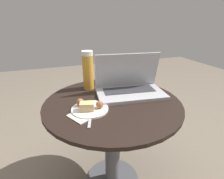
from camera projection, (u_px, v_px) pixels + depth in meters
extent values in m
cylinder|color=#515156|center=(112.00, 179.00, 1.14)|extent=(0.34, 0.34, 0.01)
cylinder|color=#515156|center=(112.00, 145.00, 1.03)|extent=(0.09, 0.09, 0.54)
cylinder|color=black|center=(113.00, 103.00, 0.92)|extent=(0.71, 0.71, 0.02)
cube|color=silver|center=(86.00, 113.00, 0.80)|extent=(0.18, 0.16, 0.00)
cube|color=#B2B2B7|center=(131.00, 94.00, 0.98)|extent=(0.40, 0.26, 0.02)
cube|color=#333338|center=(129.00, 90.00, 1.01)|extent=(0.30, 0.14, 0.00)
cube|color=#B2B2B7|center=(127.00, 71.00, 1.02)|extent=(0.38, 0.10, 0.21)
cube|color=silver|center=(127.00, 71.00, 1.01)|extent=(0.35, 0.09, 0.19)
cylinder|color=gold|center=(88.00, 72.00, 1.05)|extent=(0.06, 0.06, 0.20)
cylinder|color=white|center=(87.00, 53.00, 1.00)|extent=(0.07, 0.07, 0.03)
cylinder|color=white|center=(90.00, 109.00, 0.83)|extent=(0.18, 0.18, 0.01)
cube|color=#DBB775|center=(87.00, 106.00, 0.80)|extent=(0.07, 0.06, 0.04)
sphere|color=#9E5B38|center=(80.00, 102.00, 0.84)|extent=(0.04, 0.04, 0.04)
sphere|color=#9E5B38|center=(100.00, 105.00, 0.82)|extent=(0.04, 0.04, 0.04)
cube|color=#B2B2B7|center=(90.00, 120.00, 0.74)|extent=(0.05, 0.12, 0.00)
cube|color=#B2B2B7|center=(91.00, 110.00, 0.82)|extent=(0.04, 0.05, 0.00)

